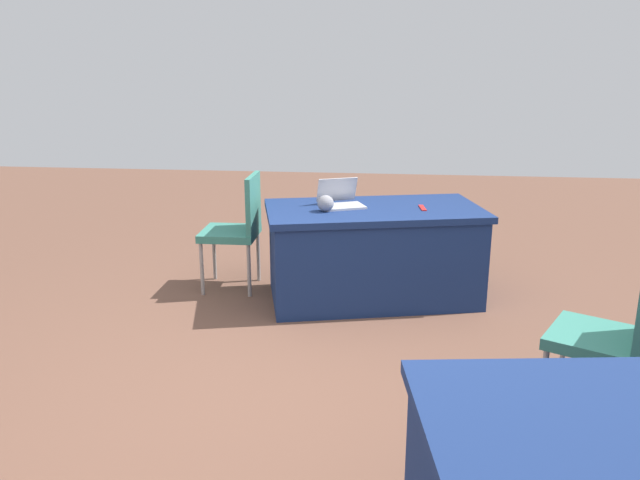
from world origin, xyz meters
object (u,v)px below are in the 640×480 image
table_foreground (373,253)px  chair_tucked_left (614,329)px  scissors_red (422,208)px  laptop_silver (341,201)px  chair_tucked_right (238,225)px  yarn_ball (326,203)px

table_foreground → chair_tucked_left: 2.10m
table_foreground → scissors_red: size_ratio=9.90×
table_foreground → laptop_silver: laptop_silver is taller
chair_tucked_left → table_foreground: bearing=64.0°
chair_tucked_left → laptop_silver: bearing=68.9°
chair_tucked_left → chair_tucked_right: bearing=80.2°
yarn_ball → chair_tucked_right: bearing=-20.3°
yarn_ball → chair_tucked_left: bearing=136.0°
chair_tucked_right → laptop_silver: chair_tucked_right is taller
chair_tucked_left → yarn_ball: (1.58, -1.53, 0.25)m
chair_tucked_right → laptop_silver: 0.87m
chair_tucked_left → scissors_red: (0.86, -1.71, 0.19)m
chair_tucked_left → scissors_red: size_ratio=5.27×
chair_tucked_right → yarn_ball: (-0.73, 0.27, 0.25)m
chair_tucked_left → chair_tucked_right: size_ratio=1.01×
table_foreground → yarn_ball: (0.35, 0.17, 0.42)m
chair_tucked_left → chair_tucked_right: (2.32, -1.80, -0.01)m
table_foreground → scissors_red: scissors_red is taller
table_foreground → chair_tucked_right: chair_tucked_right is taller
table_foreground → laptop_silver: bearing=-4.7°
table_foreground → chair_tucked_right: 1.11m
chair_tucked_right → scissors_red: chair_tucked_right is taller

